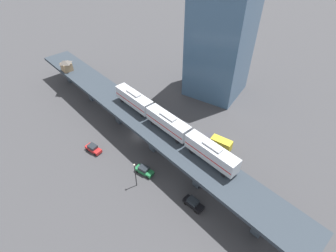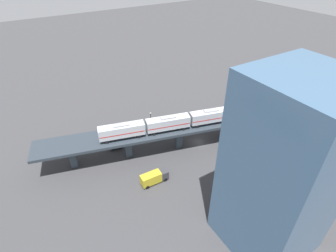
# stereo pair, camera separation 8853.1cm
# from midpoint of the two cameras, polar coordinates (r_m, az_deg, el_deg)

# --- Properties ---
(ground_plane) EXTENTS (400.00, 400.00, 0.00)m
(ground_plane) POSITION_cam_midpoint_polar(r_m,az_deg,el_deg) (61.78, 32.07, -25.21)
(ground_plane) COLOR #38383A
(elevated_viaduct) EXTENTS (32.14, 91.00, 7.60)m
(elevated_viaduct) POSITION_cam_midpoint_polar(r_m,az_deg,el_deg) (56.88, 34.36, -21.60)
(elevated_viaduct) COLOR #283039
(elevated_viaduct) RESTS_ON ground
(subway_train) EXTENTS (12.42, 36.64, 4.45)m
(subway_train) POSITION_cam_midpoint_polar(r_m,az_deg,el_deg) (47.74, 28.02, -25.34)
(subway_train) COLOR #ADB2BA
(subway_train) RESTS_ON elevated_viaduct
(signal_hut) EXTENTS (3.95, 3.95, 3.40)m
(signal_hut) POSITION_cam_midpoint_polar(r_m,az_deg,el_deg) (79.81, 49.45, -8.71)
(signal_hut) COLOR #8C7251
(signal_hut) RESTS_ON elevated_viaduct
(street_car_black) EXTENTS (2.63, 4.67, 1.89)m
(street_car_black) POSITION_cam_midpoint_polar(r_m,az_deg,el_deg) (52.55, 6.16, -30.82)
(street_car_black) COLOR black
(street_car_black) RESTS_ON ground
(street_car_red) EXTENTS (2.18, 4.51, 1.89)m
(street_car_red) POSITION_cam_midpoint_polar(r_m,az_deg,el_deg) (66.52, 27.39, -16.27)
(street_car_red) COLOR #AD1E1E
(street_car_red) RESTS_ON ground
(street_car_green) EXTENTS (2.05, 4.45, 1.89)m
(street_car_green) POSITION_cam_midpoint_polar(r_m,az_deg,el_deg) (57.54, 19.22, -24.27)
(street_car_green) COLOR #1E6638
(street_car_green) RESTS_ON ground
(delivery_truck) EXTENTS (2.60, 7.28, 3.20)m
(delivery_truck) POSITION_cam_midpoint_polar(r_m,az_deg,el_deg) (50.39, 26.96, -42.88)
(delivery_truck) COLOR #333338
(delivery_truck) RESTS_ON ground
(street_lamp) EXTENTS (0.44, 0.44, 6.94)m
(street_lamp) POSITION_cam_midpoint_polar(r_m,az_deg,el_deg) (55.67, 16.46, -20.42)
(street_lamp) COLOR black
(street_lamp) RESTS_ON ground
(office_tower) EXTENTS (16.00, 16.00, 36.00)m
(office_tower) POSITION_cam_midpoint_polar(r_m,az_deg,el_deg) (50.85, 73.74, -35.28)
(office_tower) COLOR #3D5B7A
(office_tower) RESTS_ON ground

